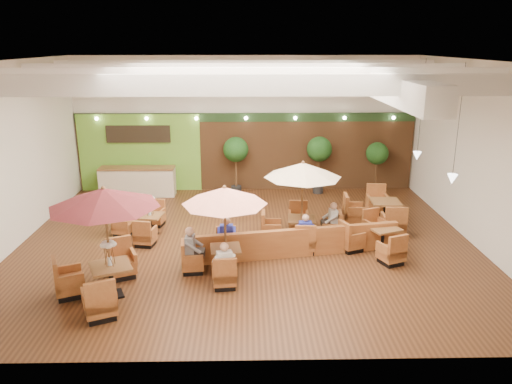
{
  "coord_description": "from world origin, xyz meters",
  "views": [
    {
      "loc": [
        -0.01,
        -14.43,
        6.0
      ],
      "look_at": [
        0.3,
        0.5,
        1.5
      ],
      "focal_mm": 35.0,
      "sensor_mm": 36.0,
      "label": 1
    }
  ],
  "objects_px": {
    "table_0": "(103,219)",
    "booth_divider": "(298,243)",
    "table_4": "(373,240)",
    "diner_2": "(192,246)",
    "table_1": "(223,210)",
    "table_3": "(143,222)",
    "topiary_0": "(236,152)",
    "diner_0": "(224,260)",
    "service_counter": "(138,182)",
    "diner_4": "(332,217)",
    "diner_3": "(305,229)",
    "topiary_1": "(319,151)",
    "topiary_2": "(377,155)",
    "table_5": "(376,213)",
    "diner_1": "(227,234)",
    "table_2": "(302,187)"
  },
  "relations": [
    {
      "from": "table_0",
      "to": "booth_divider",
      "type": "bearing_deg",
      "value": 0.95
    },
    {
      "from": "booth_divider",
      "to": "diner_0",
      "type": "relative_size",
      "value": 7.83
    },
    {
      "from": "booth_divider",
      "to": "table_5",
      "type": "xyz_separation_m",
      "value": [
        2.91,
        2.6,
        -0.03
      ]
    },
    {
      "from": "topiary_1",
      "to": "table_2",
      "type": "bearing_deg",
      "value": -103.68
    },
    {
      "from": "topiary_1",
      "to": "diner_4",
      "type": "height_order",
      "value": "topiary_1"
    },
    {
      "from": "topiary_0",
      "to": "diner_4",
      "type": "height_order",
      "value": "topiary_0"
    },
    {
      "from": "table_2",
      "to": "diner_2",
      "type": "height_order",
      "value": "table_2"
    },
    {
      "from": "topiary_1",
      "to": "topiary_2",
      "type": "relative_size",
      "value": 1.11
    },
    {
      "from": "topiary_2",
      "to": "diner_4",
      "type": "height_order",
      "value": "topiary_2"
    },
    {
      "from": "table_4",
      "to": "diner_1",
      "type": "distance_m",
      "value": 4.4
    },
    {
      "from": "table_2",
      "to": "diner_4",
      "type": "relative_size",
      "value": 3.27
    },
    {
      "from": "diner_2",
      "to": "diner_4",
      "type": "height_order",
      "value": "diner_2"
    },
    {
      "from": "service_counter",
      "to": "booth_divider",
      "type": "relative_size",
      "value": 0.49
    },
    {
      "from": "topiary_1",
      "to": "diner_2",
      "type": "bearing_deg",
      "value": -121.14
    },
    {
      "from": "table_5",
      "to": "diner_3",
      "type": "height_order",
      "value": "diner_3"
    },
    {
      "from": "topiary_1",
      "to": "diner_4",
      "type": "relative_size",
      "value": 3.0
    },
    {
      "from": "table_5",
      "to": "diner_3",
      "type": "distance_m",
      "value": 3.58
    },
    {
      "from": "table_4",
      "to": "diner_2",
      "type": "bearing_deg",
      "value": 171.86
    },
    {
      "from": "table_3",
      "to": "topiary_0",
      "type": "bearing_deg",
      "value": 68.06
    },
    {
      "from": "topiary_0",
      "to": "diner_0",
      "type": "xyz_separation_m",
      "value": [
        -0.16,
        -8.23,
        -1.0
      ]
    },
    {
      "from": "table_4",
      "to": "diner_1",
      "type": "bearing_deg",
      "value": 163.43
    },
    {
      "from": "topiary_2",
      "to": "table_3",
      "type": "bearing_deg",
      "value": -152.09
    },
    {
      "from": "topiary_2",
      "to": "diner_0",
      "type": "bearing_deg",
      "value": -125.66
    },
    {
      "from": "table_0",
      "to": "diner_3",
      "type": "relative_size",
      "value": 3.94
    },
    {
      "from": "table_1",
      "to": "table_3",
      "type": "distance_m",
      "value": 4.07
    },
    {
      "from": "booth_divider",
      "to": "table_2",
      "type": "bearing_deg",
      "value": 69.57
    },
    {
      "from": "table_0",
      "to": "table_5",
      "type": "distance_m",
      "value": 9.33
    },
    {
      "from": "table_0",
      "to": "topiary_0",
      "type": "distance_m",
      "value": 9.11
    },
    {
      "from": "table_1",
      "to": "diner_3",
      "type": "xyz_separation_m",
      "value": [
        2.34,
        1.27,
        -1.03
      ]
    },
    {
      "from": "table_1",
      "to": "table_3",
      "type": "relative_size",
      "value": 1.01
    },
    {
      "from": "service_counter",
      "to": "table_3",
      "type": "bearing_deg",
      "value": -76.22
    },
    {
      "from": "table_1",
      "to": "diner_1",
      "type": "height_order",
      "value": "table_1"
    },
    {
      "from": "table_1",
      "to": "diner_0",
      "type": "relative_size",
      "value": 3.14
    },
    {
      "from": "table_2",
      "to": "diner_2",
      "type": "bearing_deg",
      "value": -141.2
    },
    {
      "from": "table_1",
      "to": "diner_3",
      "type": "bearing_deg",
      "value": 22.42
    },
    {
      "from": "table_3",
      "to": "topiary_2",
      "type": "xyz_separation_m",
      "value": [
        8.66,
        4.58,
        1.14
      ]
    },
    {
      "from": "table_0",
      "to": "diner_3",
      "type": "bearing_deg",
      "value": 2.53
    },
    {
      "from": "topiary_1",
      "to": "booth_divider",
      "type": "bearing_deg",
      "value": -103.02
    },
    {
      "from": "diner_0",
      "to": "topiary_0",
      "type": "bearing_deg",
      "value": 74.5
    },
    {
      "from": "topiary_0",
      "to": "diner_3",
      "type": "distance_m",
      "value": 6.51
    },
    {
      "from": "service_counter",
      "to": "topiary_2",
      "type": "xyz_separation_m",
      "value": [
        9.73,
        0.2,
        0.99
      ]
    },
    {
      "from": "table_1",
      "to": "diner_4",
      "type": "height_order",
      "value": "table_1"
    },
    {
      "from": "booth_divider",
      "to": "topiary_2",
      "type": "distance_m",
      "value": 7.5
    },
    {
      "from": "booth_divider",
      "to": "table_4",
      "type": "xyz_separation_m",
      "value": [
        2.28,
        0.36,
        -0.08
      ]
    },
    {
      "from": "service_counter",
      "to": "table_0",
      "type": "distance_m",
      "value": 8.59
    },
    {
      "from": "table_1",
      "to": "table_3",
      "type": "bearing_deg",
      "value": 128.46
    },
    {
      "from": "table_3",
      "to": "diner_1",
      "type": "distance_m",
      "value": 3.33
    },
    {
      "from": "booth_divider",
      "to": "table_1",
      "type": "xyz_separation_m",
      "value": [
        -2.13,
        -0.99,
        1.35
      ]
    },
    {
      "from": "table_5",
      "to": "topiary_2",
      "type": "bearing_deg",
      "value": 79.47
    },
    {
      "from": "table_2",
      "to": "topiary_0",
      "type": "height_order",
      "value": "table_2"
    }
  ]
}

